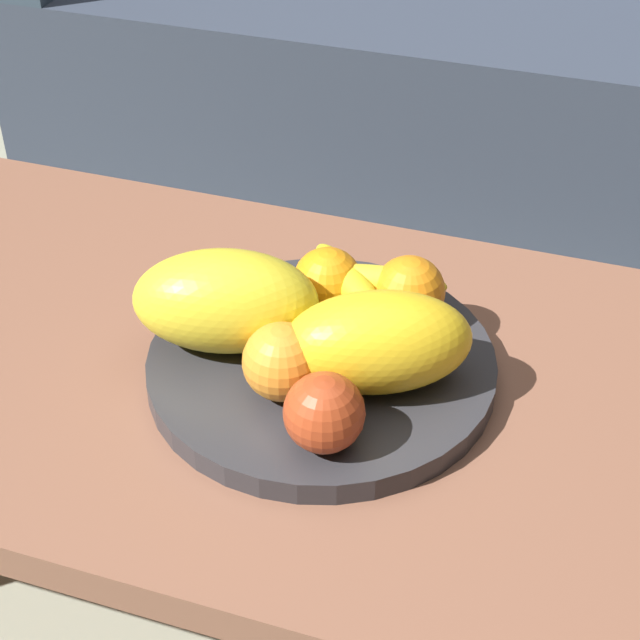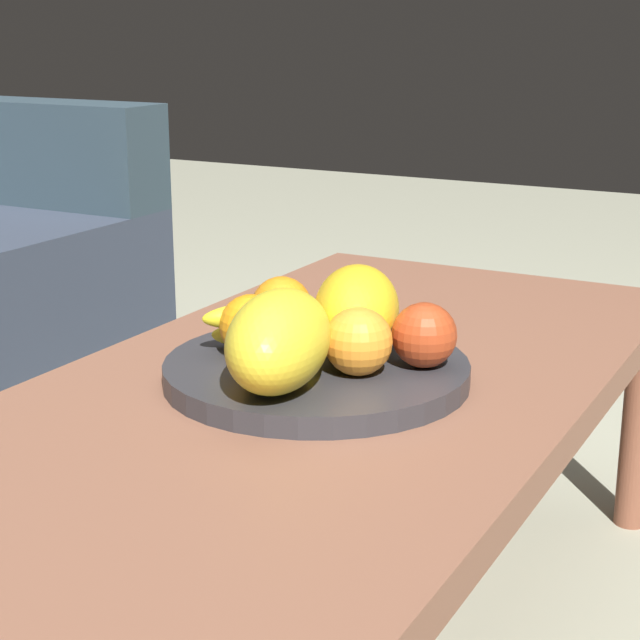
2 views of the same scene
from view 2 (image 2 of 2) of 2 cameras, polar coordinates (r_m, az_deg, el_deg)
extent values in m
cube|color=brown|center=(1.20, -0.62, -4.55)|extent=(1.29, 0.60, 0.04)
cylinder|color=brown|center=(1.73, 16.97, -5.48)|extent=(0.05, 0.05, 0.34)
cylinder|color=brown|center=(1.88, 1.46, -2.96)|extent=(0.05, 0.05, 0.34)
cube|color=#2A3A44|center=(2.41, -16.03, 8.88)|extent=(0.14, 0.70, 0.22)
cylinder|color=#2F2F33|center=(1.20, 0.00, -2.86)|extent=(0.35, 0.35, 0.03)
ellipsoid|color=yellow|center=(1.23, 2.02, 0.62)|extent=(0.21, 0.16, 0.10)
ellipsoid|color=yellow|center=(1.10, -2.27, -1.13)|extent=(0.21, 0.15, 0.11)
sphere|color=orange|center=(1.29, -2.11, 0.73)|extent=(0.08, 0.08, 0.08)
sphere|color=orange|center=(1.21, -3.79, -0.30)|extent=(0.07, 0.07, 0.07)
sphere|color=orange|center=(1.15, 2.19, -1.12)|extent=(0.08, 0.08, 0.08)
sphere|color=#A93C1B|center=(1.18, 5.72, -0.83)|extent=(0.07, 0.07, 0.07)
ellipsoid|color=yellow|center=(1.24, -2.57, -0.93)|extent=(0.09, 0.15, 0.03)
ellipsoid|color=gold|center=(1.25, -2.25, -0.77)|extent=(0.15, 0.05, 0.03)
ellipsoid|color=yellow|center=(1.23, -3.01, 0.29)|extent=(0.13, 0.13, 0.03)
ellipsoid|color=yellow|center=(1.25, -2.85, 0.62)|extent=(0.15, 0.06, 0.03)
camera|label=1|loc=(1.29, 40.88, 24.74)|focal=56.77mm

